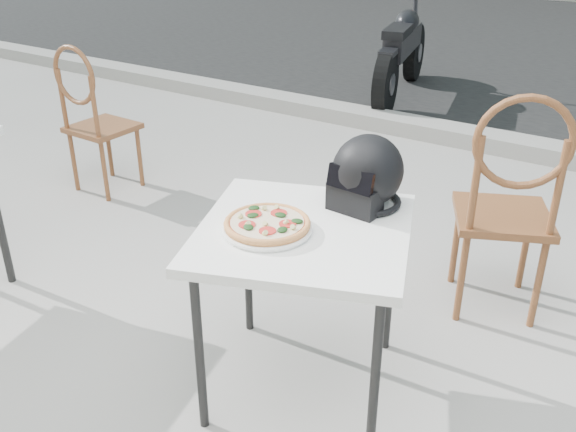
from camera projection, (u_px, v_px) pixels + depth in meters
The scene contains 9 objects.
ground at pixel (287, 396), 2.39m from camera, with size 80.00×80.00×0.00m, color #999691.
curb at pixel (513, 145), 4.62m from camera, with size 30.00×0.25×0.12m, color gray.
cafe_table_main at pixel (304, 243), 2.19m from camera, with size 0.90×0.90×0.67m.
plate at pixel (267, 229), 2.13m from camera, with size 0.37×0.37×0.02m.
pizza at pixel (267, 223), 2.12m from camera, with size 0.32×0.32×0.04m.
helmet at pixel (366, 175), 2.27m from camera, with size 0.28×0.29×0.26m.
cafe_chair_main at pixel (510, 196), 2.63m from camera, with size 0.52×0.52×1.03m.
cafe_chair_side at pixel (91, 112), 3.82m from camera, with size 0.37×0.37×0.93m.
motorcycle at pixel (402, 53), 5.79m from camera, with size 0.58×1.80×0.90m.
Camera 1 is at (1.00, -1.54, 1.67)m, focal length 40.00 mm.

